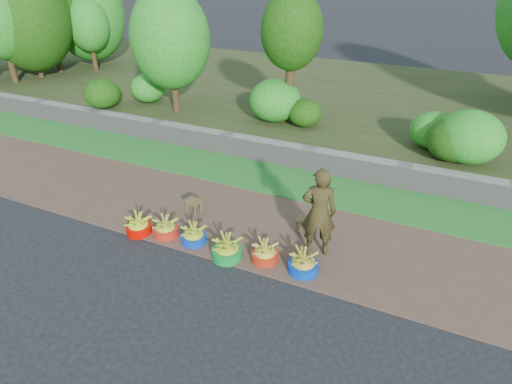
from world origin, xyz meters
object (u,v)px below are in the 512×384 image
at_px(basin_e, 265,253).
at_px(vendor_woman, 319,212).
at_px(basin_b, 165,228).
at_px(basin_c, 194,236).
at_px(stool_left, 193,203).
at_px(stool_right, 306,222).
at_px(basin_d, 227,249).
at_px(basin_a, 139,226).
at_px(basin_f, 303,264).

bearing_deg(basin_e, vendor_woman, 39.98).
bearing_deg(basin_b, basin_c, 1.84).
relative_size(stool_left, vendor_woman, 0.22).
height_order(stool_left, stool_right, stool_right).
bearing_deg(stool_right, basin_e, -109.18).
distance_m(basin_b, vendor_woman, 2.88).
xyz_separation_m(basin_b, basin_d, (1.36, -0.12, 0.02)).
height_order(basin_d, stool_right, basin_d).
bearing_deg(stool_right, basin_a, -155.96).
xyz_separation_m(basin_c, basin_e, (1.39, 0.05, 0.00)).
relative_size(basin_a, basin_b, 1.02).
bearing_deg(vendor_woman, basin_b, -1.53).
distance_m(basin_c, stool_left, 1.04).
distance_m(basin_c, basin_f, 2.08).
distance_m(basin_a, basin_d, 1.87).
bearing_deg(basin_d, stool_left, 142.10).
relative_size(basin_b, basin_d, 0.89).
bearing_deg(vendor_woman, basin_a, -1.20).
bearing_deg(basin_d, basin_f, 8.27).
bearing_deg(vendor_woman, basin_c, 1.77).
bearing_deg(basin_e, basin_c, -177.75).
bearing_deg(basin_f, stool_right, 107.06).
height_order(basin_c, stool_right, basin_c).
xyz_separation_m(basin_e, stool_right, (0.37, 1.06, 0.11)).
bearing_deg(stool_left, basin_e, -23.03).
bearing_deg(basin_e, stool_left, 156.97).
bearing_deg(stool_left, basin_b, -93.47).
bearing_deg(basin_f, vendor_woman, 87.07).
distance_m(stool_left, stool_right, 2.32).
distance_m(basin_b, stool_left, 0.90).
xyz_separation_m(basin_b, basin_c, (0.60, 0.02, -0.00)).
xyz_separation_m(basin_b, vendor_woman, (2.72, 0.68, 0.68)).
relative_size(basin_a, stool_left, 1.31).
bearing_deg(basin_f, basin_d, -171.73).
bearing_deg(vendor_woman, basin_e, 24.37).
bearing_deg(stool_left, basin_f, -17.41).
height_order(basin_b, basin_c, basin_b).
distance_m(basin_e, stool_left, 2.11).
xyz_separation_m(basin_d, stool_left, (-1.31, 1.02, 0.07)).
height_order(basin_f, vendor_woman, vendor_woman).
relative_size(basin_d, stool_right, 1.43).
xyz_separation_m(basin_f, vendor_woman, (0.03, 0.61, 0.67)).
bearing_deg(basin_a, basin_e, 5.04).
xyz_separation_m(basin_e, vendor_woman, (0.72, 0.61, 0.68)).
bearing_deg(stool_left, basin_c, -58.08).
distance_m(basin_b, basin_d, 1.37).
distance_m(basin_b, basin_c, 0.60).
bearing_deg(basin_f, basin_c, -178.54).
distance_m(stool_left, vendor_woman, 2.74).
bearing_deg(basin_b, vendor_woman, 14.08).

